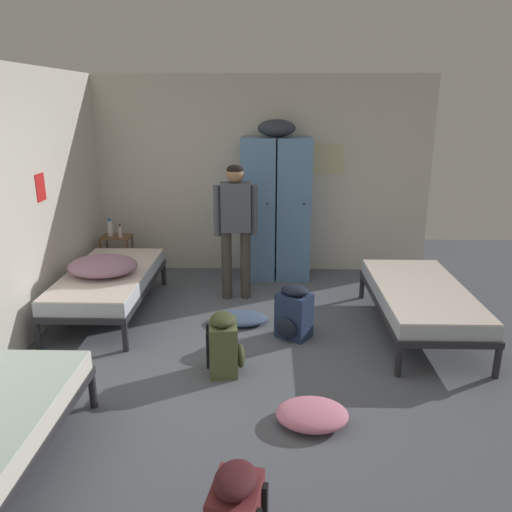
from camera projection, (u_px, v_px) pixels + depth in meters
name	position (u px, v px, depth m)	size (l,w,h in m)	color
ground_plane	(255.00, 365.00, 4.63)	(8.86, 8.86, 0.00)	#565B66
room_backdrop	(144.00, 196.00, 5.49)	(4.55, 5.60, 2.63)	beige
locker_bank	(276.00, 206.00, 6.72)	(0.90, 0.55, 2.07)	#5B84B2
shelf_unit	(117.00, 252.00, 6.85)	(0.38, 0.30, 0.57)	brown
bed_right	(420.00, 297.00, 5.21)	(0.90, 1.90, 0.49)	#28282D
bed_left_rear	(108.00, 281.00, 5.67)	(0.90, 1.90, 0.49)	#28282D
bedding_heap	(103.00, 266.00, 5.50)	(0.74, 0.62, 0.20)	gray
person_traveler	(236.00, 220.00, 5.94)	(0.51, 0.23, 1.60)	#3D3833
water_bottle	(110.00, 228.00, 6.77)	(0.07, 0.07, 0.24)	white
lotion_bottle	(120.00, 231.00, 6.72)	(0.05, 0.05, 0.17)	beige
backpack_olive	(224.00, 345.00, 4.45)	(0.36, 0.34, 0.55)	#566038
backpack_navy	(293.00, 313.00, 5.11)	(0.41, 0.41, 0.55)	navy
clothes_pile_denim	(240.00, 318.00, 5.50)	(0.60, 0.40, 0.10)	#42567A
clothes_pile_pink	(312.00, 414.00, 3.79)	(0.54, 0.45, 0.14)	pink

